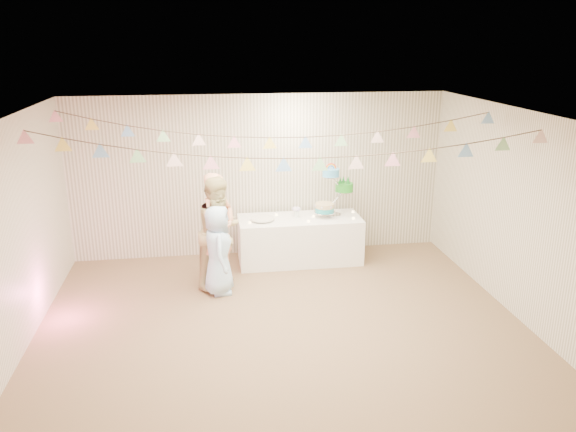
{
  "coord_description": "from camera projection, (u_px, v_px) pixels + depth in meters",
  "views": [
    {
      "loc": [
        -0.87,
        -6.25,
        3.43
      ],
      "look_at": [
        0.2,
        0.8,
        1.15
      ],
      "focal_mm": 35.0,
      "sensor_mm": 36.0,
      "label": 1
    }
  ],
  "objects": [
    {
      "name": "tealight_2",
      "position": [
        309.0,
        221.0,
        8.61
      ],
      "size": [
        0.04,
        0.04,
        0.03
      ],
      "primitive_type": "cylinder",
      "color": "#FFD88C",
      "rests_on": "table"
    },
    {
      "name": "ceiling",
      "position": [
        281.0,
        115.0,
        6.27
      ],
      "size": [
        6.0,
        6.0,
        0.0
      ],
      "primitive_type": "plane",
      "color": "silver",
      "rests_on": "ground"
    },
    {
      "name": "tealight_1",
      "position": [
        276.0,
        215.0,
        8.92
      ],
      "size": [
        0.04,
        0.04,
        0.03
      ],
      "primitive_type": "cylinder",
      "color": "#FFD88C",
      "rests_on": "table"
    },
    {
      "name": "table",
      "position": [
        300.0,
        239.0,
        8.91
      ],
      "size": [
        1.92,
        0.77,
        0.72
      ],
      "primitive_type": "cube",
      "color": "white",
      "rests_on": "floor"
    },
    {
      "name": "tealight_5",
      "position": [
        353.0,
        212.0,
        9.07
      ],
      "size": [
        0.04,
        0.04,
        0.03
      ],
      "primitive_type": "cylinder",
      "color": "#FFD88C",
      "rests_on": "table"
    },
    {
      "name": "tealight_0",
      "position": [
        250.0,
        222.0,
        8.54
      ],
      "size": [
        0.04,
        0.04,
        0.03
      ],
      "primitive_type": "cylinder",
      "color": "#FFD88C",
      "rests_on": "table"
    },
    {
      "name": "cake_top_tier",
      "position": [
        331.0,
        176.0,
        8.69
      ],
      "size": [
        0.25,
        0.25,
        0.19
      ],
      "primitive_type": null,
      "color": "#449ED8",
      "rests_on": "cake_stand"
    },
    {
      "name": "right_wall",
      "position": [
        516.0,
        214.0,
        7.09
      ],
      "size": [
        5.0,
        5.0,
        0.0
      ],
      "primitive_type": "plane",
      "color": "silver",
      "rests_on": "ground"
    },
    {
      "name": "cake_stand",
      "position": [
        334.0,
        189.0,
        8.8
      ],
      "size": [
        0.71,
        0.42,
        0.8
      ],
      "primitive_type": null,
      "color": "silver",
      "rests_on": "table"
    },
    {
      "name": "person_child",
      "position": [
        218.0,
        250.0,
        7.72
      ],
      "size": [
        0.43,
        0.64,
        1.27
      ],
      "primitive_type": "imported",
      "rotation": [
        0.0,
        0.0,
        1.61
      ],
      "color": "#B4DAFF",
      "rests_on": "floor"
    },
    {
      "name": "person_adult_a",
      "position": [
        219.0,
        230.0,
        7.97
      ],
      "size": [
        0.68,
        0.71,
        1.64
      ],
      "primitive_type": "imported",
      "rotation": [
        0.0,
        0.0,
        0.89
      ],
      "color": "#FBAC83",
      "rests_on": "floor"
    },
    {
      "name": "cake_middle",
      "position": [
        344.0,
        190.0,
        8.92
      ],
      "size": [
        0.27,
        0.27,
        0.22
      ],
      "primitive_type": null,
      "color": "#1E8C1E",
      "rests_on": "cake_stand"
    },
    {
      "name": "floor",
      "position": [
        282.0,
        323.0,
        7.06
      ],
      "size": [
        6.0,
        6.0,
        0.0
      ],
      "primitive_type": "plane",
      "color": "brown",
      "rests_on": "ground"
    },
    {
      "name": "bunting_back",
      "position": [
        270.0,
        123.0,
        7.38
      ],
      "size": [
        5.6,
        1.1,
        0.4
      ],
      "primitive_type": null,
      "color": "pink",
      "rests_on": "ceiling"
    },
    {
      "name": "tealight_4",
      "position": [
        353.0,
        218.0,
        8.75
      ],
      "size": [
        0.04,
        0.04,
        0.03
      ],
      "primitive_type": "cylinder",
      "color": "#FFD88C",
      "rests_on": "table"
    },
    {
      "name": "bunting_front",
      "position": [
        284.0,
        143.0,
        6.16
      ],
      "size": [
        5.6,
        0.9,
        0.36
      ],
      "primitive_type": null,
      "color": "#72A5E5",
      "rests_on": "ceiling"
    },
    {
      "name": "back_wall",
      "position": [
        260.0,
        176.0,
        9.02
      ],
      "size": [
        6.0,
        6.0,
        0.0
      ],
      "primitive_type": "plane",
      "color": "silver",
      "rests_on": "ground"
    },
    {
      "name": "tealight_6",
      "position": [
        314.0,
        216.0,
        8.84
      ],
      "size": [
        0.04,
        0.04,
        0.03
      ],
      "primitive_type": "cylinder",
      "color": "#FFD88C",
      "rests_on": "table"
    },
    {
      "name": "person_adult_b",
      "position": [
        220.0,
        232.0,
        7.9
      ],
      "size": [
        0.97,
        0.99,
        1.61
      ],
      "primitive_type": "imported",
      "rotation": [
        0.0,
        0.0,
        0.89
      ],
      "color": "tan",
      "rests_on": "floor"
    },
    {
      "name": "posy",
      "position": [
        296.0,
        210.0,
        8.81
      ],
      "size": [
        0.15,
        0.15,
        0.17
      ],
      "primitive_type": null,
      "color": "white",
      "rests_on": "table"
    },
    {
      "name": "platter",
      "position": [
        262.0,
        218.0,
        8.66
      ],
      "size": [
        0.37,
        0.37,
        0.02
      ],
      "primitive_type": "cylinder",
      "color": "white",
      "rests_on": "table"
    },
    {
      "name": "cake_bottom",
      "position": [
        325.0,
        210.0,
        8.82
      ],
      "size": [
        0.31,
        0.31,
        0.15
      ],
      "primitive_type": null,
      "color": "teal",
      "rests_on": "cake_stand"
    },
    {
      "name": "left_wall",
      "position": [
        15.0,
        238.0,
        6.24
      ],
      "size": [
        5.0,
        5.0,
        0.0
      ],
      "primitive_type": "plane",
      "color": "silver",
      "rests_on": "ground"
    },
    {
      "name": "tealight_3",
      "position": [
        319.0,
        212.0,
        9.06
      ],
      "size": [
        0.04,
        0.04,
        0.03
      ],
      "primitive_type": "cylinder",
      "color": "#FFD88C",
      "rests_on": "table"
    },
    {
      "name": "front_wall",
      "position": [
        326.0,
        328.0,
        4.31
      ],
      "size": [
        6.0,
        6.0,
        0.0
      ],
      "primitive_type": "plane",
      "color": "silver",
      "rests_on": "ground"
    }
  ]
}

